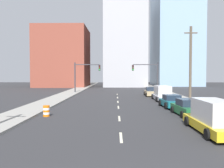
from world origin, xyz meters
TOP-DOWN VIEW (x-y plane):
  - sidewalk_left at (-8.89, 47.10)m, footprint 3.32×94.21m
  - sidewalk_right at (8.89, 47.10)m, footprint 3.32×94.21m
  - lane_stripe_at_8m at (0.00, 8.28)m, footprint 0.16×2.40m
  - lane_stripe_at_14m at (0.00, 14.37)m, footprint 0.16×2.40m
  - lane_stripe_at_21m at (0.00, 21.23)m, footprint 0.16×2.40m
  - lane_stripe_at_27m at (0.00, 26.58)m, footprint 0.16×2.40m
  - lane_stripe_at_32m at (0.00, 32.33)m, footprint 0.16×2.40m
  - lane_stripe_at_39m at (0.00, 38.54)m, footprint 0.16×2.40m
  - building_brick_left at (-15.38, 65.94)m, footprint 14.00×16.00m
  - building_office_center at (2.37, 69.94)m, footprint 12.00×20.00m
  - building_glass_right at (18.58, 73.94)m, footprint 13.00×20.00m
  - traffic_signal_left at (-6.56, 41.51)m, footprint 4.99×0.35m
  - traffic_signal_right at (6.21, 41.51)m, footprint 4.99×0.35m
  - utility_pole_right_mid at (8.99, 25.04)m, footprint 1.60×0.32m
  - traffic_barrel at (-6.30, 15.27)m, footprint 0.56×0.56m
  - box_truck_yellow at (5.77, 9.43)m, footprint 2.27×6.16m
  - sedan_green at (6.09, 16.02)m, footprint 2.27×4.75m
  - sedan_teal at (5.82, 21.15)m, footprint 2.31×4.30m
  - box_truck_silver at (6.14, 28.24)m, footprint 2.33×5.95m
  - sedan_tan at (5.56, 35.28)m, footprint 2.11×4.56m

SIDE VIEW (x-z plane):
  - lane_stripe_at_8m at x=0.00m, z-range 0.00..0.01m
  - lane_stripe_at_14m at x=0.00m, z-range 0.00..0.01m
  - lane_stripe_at_21m at x=0.00m, z-range 0.00..0.01m
  - lane_stripe_at_27m at x=0.00m, z-range 0.00..0.01m
  - lane_stripe_at_32m at x=0.00m, z-range 0.00..0.01m
  - lane_stripe_at_39m at x=0.00m, z-range 0.00..0.01m
  - sidewalk_left at x=-8.89m, z-range 0.00..0.15m
  - sidewalk_right at x=8.89m, z-range 0.00..0.15m
  - traffic_barrel at x=-6.30m, z-range 0.00..0.95m
  - sedan_teal at x=5.82m, z-range -0.05..1.36m
  - sedan_green at x=6.09m, z-range -0.07..1.39m
  - sedan_tan at x=5.56m, z-range -0.07..1.41m
  - box_truck_silver at x=6.14m, z-range -0.05..2.00m
  - box_truck_yellow at x=5.77m, z-range -0.06..2.02m
  - traffic_signal_left at x=-6.56m, z-range 0.93..6.75m
  - traffic_signal_right at x=6.21m, z-range 0.93..6.75m
  - utility_pole_right_mid at x=8.99m, z-range 0.12..9.65m
  - building_brick_left at x=-15.38m, z-range 0.00..16.65m
  - building_office_center at x=2.37m, z-range 0.00..24.25m
  - building_glass_right at x=18.58m, z-range 0.00..39.62m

